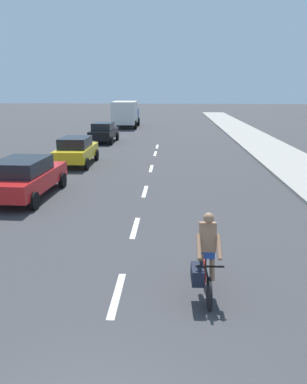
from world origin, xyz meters
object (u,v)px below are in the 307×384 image
at_px(parked_car_red, 25,177).
at_px(parked_car_yellow, 76,150).
at_px(delivery_truck, 126,113).
at_px(cyclist, 205,259).
at_px(parked_car_black, 104,132).

xyz_separation_m(parked_car_red, parked_car_yellow, (0.41, 6.50, -0.01)).
bearing_deg(parked_car_yellow, delivery_truck, 88.94).
xyz_separation_m(cyclist, parked_car_red, (-6.51, 6.98, 0.01)).
bearing_deg(delivery_truck, parked_car_black, -92.14).
xyz_separation_m(parked_car_black, delivery_truck, (0.33, 11.61, 0.67)).
distance_m(cyclist, parked_car_black, 23.26).
xyz_separation_m(parked_car_red, parked_car_black, (0.34, 15.44, -0.01)).
distance_m(parked_car_red, parked_car_yellow, 6.51).
distance_m(cyclist, delivery_truck, 34.54).
xyz_separation_m(cyclist, parked_car_black, (-6.17, 22.43, 0.01)).
relative_size(parked_car_black, delivery_truck, 0.64).
distance_m(cyclist, parked_car_red, 9.54).
bearing_deg(parked_car_yellow, cyclist, -66.00).
bearing_deg(parked_car_yellow, parked_car_black, 90.11).
bearing_deg(parked_car_black, parked_car_yellow, -87.99).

